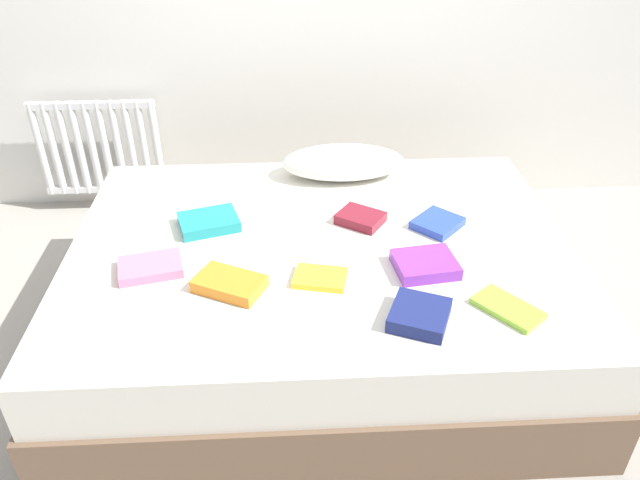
# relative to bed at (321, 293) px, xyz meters

# --- Properties ---
(ground_plane) EXTENTS (8.00, 8.00, 0.00)m
(ground_plane) POSITION_rel_bed_xyz_m (0.00, 0.00, -0.25)
(ground_plane) COLOR #9E998E
(bed) EXTENTS (2.00, 1.50, 0.50)m
(bed) POSITION_rel_bed_xyz_m (0.00, 0.00, 0.00)
(bed) COLOR brown
(bed) RESTS_ON ground
(radiator) EXTENTS (0.68, 0.04, 0.55)m
(radiator) POSITION_rel_bed_xyz_m (-1.18, 1.20, 0.14)
(radiator) COLOR white
(radiator) RESTS_ON ground
(pillow) EXTENTS (0.57, 0.27, 0.15)m
(pillow) POSITION_rel_bed_xyz_m (0.14, 0.57, 0.33)
(pillow) COLOR white
(pillow) RESTS_ON bed
(textbook_yellow) EXTENTS (0.21, 0.17, 0.02)m
(textbook_yellow) POSITION_rel_bed_xyz_m (-0.02, -0.25, 0.26)
(textbook_yellow) COLOR yellow
(textbook_yellow) RESTS_ON bed
(textbook_purple) EXTENTS (0.24, 0.21, 0.05)m
(textbook_purple) POSITION_rel_bed_xyz_m (0.37, -0.20, 0.28)
(textbook_purple) COLOR purple
(textbook_purple) RESTS_ON bed
(textbook_pink) EXTENTS (0.26, 0.20, 0.04)m
(textbook_pink) POSITION_rel_bed_xyz_m (-0.63, -0.16, 0.27)
(textbook_pink) COLOR pink
(textbook_pink) RESTS_ON bed
(textbook_teal) EXTENTS (0.27, 0.24, 0.05)m
(textbook_teal) POSITION_rel_bed_xyz_m (-0.45, 0.14, 0.28)
(textbook_teal) COLOR teal
(textbook_teal) RESTS_ON bed
(textbook_lime) EXTENTS (0.24, 0.25, 0.02)m
(textbook_lime) POSITION_rel_bed_xyz_m (0.61, -0.45, 0.26)
(textbook_lime) COLOR #8CC638
(textbook_lime) RESTS_ON bed
(textbook_maroon) EXTENTS (0.23, 0.22, 0.04)m
(textbook_maroon) POSITION_rel_bed_xyz_m (0.17, 0.14, 0.27)
(textbook_maroon) COLOR maroon
(textbook_maroon) RESTS_ON bed
(textbook_orange) EXTENTS (0.28, 0.24, 0.04)m
(textbook_orange) POSITION_rel_bed_xyz_m (-0.34, -0.28, 0.28)
(textbook_orange) COLOR orange
(textbook_orange) RESTS_ON bed
(textbook_blue) EXTENTS (0.24, 0.24, 0.03)m
(textbook_blue) POSITION_rel_bed_xyz_m (0.48, 0.09, 0.27)
(textbook_blue) COLOR #2847B7
(textbook_blue) RESTS_ON bed
(textbook_navy) EXTENTS (0.24, 0.25, 0.05)m
(textbook_navy) POSITION_rel_bed_xyz_m (0.30, -0.49, 0.28)
(textbook_navy) COLOR navy
(textbook_navy) RESTS_ON bed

